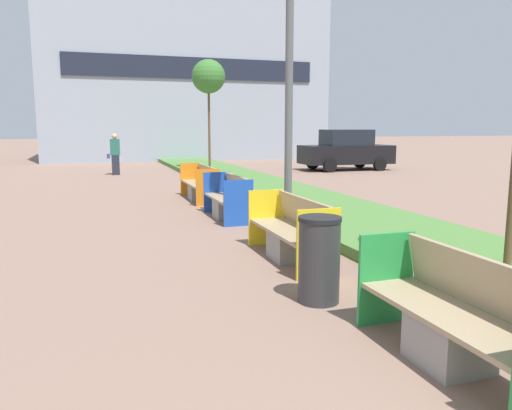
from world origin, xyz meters
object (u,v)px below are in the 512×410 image
bench_blue_frame (228,202)px  bench_orange_frame (200,186)px  street_lamp_post (290,20)px  bench_green_frame (453,323)px  bench_yellow_frame (291,235)px  litter_bin (319,259)px  pedestrian_walking (115,154)px  sapling_tree_far (208,77)px  parked_car_distant (346,150)px

bench_blue_frame → bench_orange_frame: 2.93m
bench_blue_frame → street_lamp_post: size_ratio=0.27×
bench_green_frame → bench_yellow_frame: bearing=90.0°
bench_blue_frame → litter_bin: 5.45m
bench_green_frame → pedestrian_walking: pedestrian_walking is taller
bench_orange_frame → bench_blue_frame: bearing=-90.1°
street_lamp_post → bench_green_frame: bearing=-96.7°
sapling_tree_far → pedestrian_walking: sapling_tree_far is taller
litter_bin → parked_car_distant: (8.83, 15.69, 0.42)m
bench_yellow_frame → sapling_tree_far: sapling_tree_far is taller
bench_green_frame → street_lamp_post: size_ratio=0.28×
bench_orange_frame → sapling_tree_far: bearing=75.1°
bench_blue_frame → litter_bin: (-0.40, -5.43, 0.14)m
bench_green_frame → sapling_tree_far: 18.67m
bench_blue_frame → bench_orange_frame: size_ratio=0.83×
sapling_tree_far → pedestrian_walking: bearing=177.9°
bench_yellow_frame → bench_orange_frame: same height
parked_car_distant → pedestrian_walking: bearing=176.7°
bench_yellow_frame → parked_car_distant: bearing=58.7°
bench_blue_frame → bench_orange_frame: same height
bench_orange_frame → pedestrian_walking: size_ratio=1.32×
bench_blue_frame → bench_yellow_frame: bearing=-90.0°
bench_green_frame → bench_orange_frame: size_ratio=0.87×
bench_green_frame → bench_blue_frame: same height
bench_yellow_frame → bench_orange_frame: (0.00, 6.55, 0.01)m
bench_orange_frame → pedestrian_walking: bearing=102.7°
sapling_tree_far → pedestrian_walking: 5.12m
sapling_tree_far → pedestrian_walking: (-3.98, 0.15, -3.21)m
bench_yellow_frame → litter_bin: size_ratio=2.11×
pedestrian_walking → parked_car_distant: 10.31m
bench_green_frame → bench_orange_frame: same height
bench_orange_frame → street_lamp_post: (0.61, -4.89, 3.47)m
bench_yellow_frame → bench_green_frame: bearing=-90.0°
pedestrian_walking → bench_orange_frame: bearing=-77.3°
bench_yellow_frame → litter_bin: bearing=-102.6°
parked_car_distant → bench_green_frame: bearing=-114.2°
pedestrian_walking → sapling_tree_far: bearing=-2.1°
bench_orange_frame → street_lamp_post: bearing=-82.9°
sapling_tree_far → parked_car_distant: bearing=-6.6°
street_lamp_post → pedestrian_walking: size_ratio=4.03×
bench_green_frame → street_lamp_post: (0.61, 5.23, 3.48)m
bench_blue_frame → street_lamp_post: (0.62, -1.96, 3.48)m
bench_yellow_frame → bench_blue_frame: 3.62m
litter_bin → pedestrian_walking: 16.63m
street_lamp_post → bench_blue_frame: bearing=107.5°
litter_bin → sapling_tree_far: (2.54, 16.42, 3.59)m
bench_blue_frame → pedestrian_walking: 11.29m
bench_yellow_frame → street_lamp_post: 3.90m
street_lamp_post → pedestrian_walking: (-2.46, 13.09, -2.97)m
bench_green_frame → bench_yellow_frame: size_ratio=0.94×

